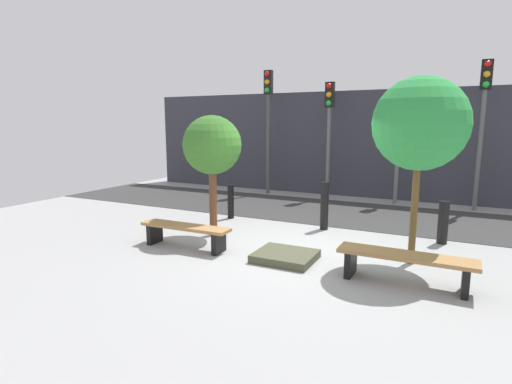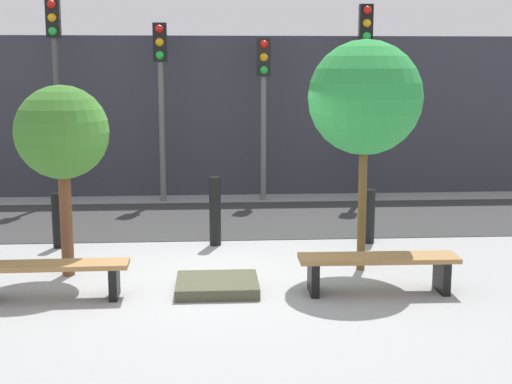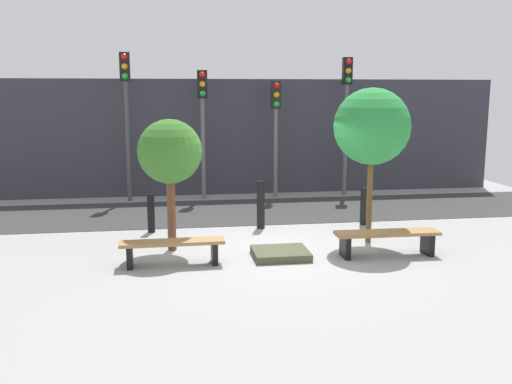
{
  "view_description": "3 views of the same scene",
  "coord_description": "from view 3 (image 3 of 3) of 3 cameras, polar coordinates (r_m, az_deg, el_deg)",
  "views": [
    {
      "loc": [
        2.54,
        -6.83,
        2.39
      ],
      "look_at": [
        -0.59,
        -0.49,
        1.18
      ],
      "focal_mm": 28.0,
      "sensor_mm": 36.0,
      "label": 1
    },
    {
      "loc": [
        -0.08,
        -9.21,
        2.81
      ],
      "look_at": [
        0.53,
        0.02,
        1.17
      ],
      "focal_mm": 50.0,
      "sensor_mm": 36.0,
      "label": 2
    },
    {
      "loc": [
        -2.03,
        -10.7,
        3.08
      ],
      "look_at": [
        -0.42,
        -0.2,
        1.21
      ],
      "focal_mm": 40.0,
      "sensor_mm": 36.0,
      "label": 3
    }
  ],
  "objects": [
    {
      "name": "traffic_light_mid_east",
      "position": [
        16.64,
        2.0,
        7.47
      ],
      "size": [
        0.28,
        0.27,
        3.37
      ],
      "color": "slate",
      "rests_on": "ground"
    },
    {
      "name": "tree_behind_right_bench",
      "position": [
        11.74,
        11.52,
        6.4
      ],
      "size": [
        1.55,
        1.55,
        3.17
      ],
      "color": "brown",
      "rests_on": "ground"
    },
    {
      "name": "traffic_light_west",
      "position": [
        16.38,
        -12.87,
        8.91
      ],
      "size": [
        0.28,
        0.27,
        4.14
      ],
      "color": "#474747",
      "rests_on": "ground"
    },
    {
      "name": "bollard_left",
      "position": [
        12.93,
        0.48,
        -1.28
      ],
      "size": [
        0.18,
        0.18,
        1.1
      ],
      "primitive_type": "cylinder",
      "color": "black",
      "rests_on": "ground"
    },
    {
      "name": "traffic_light_east",
      "position": [
        17.14,
        9.05,
        8.91
      ],
      "size": [
        0.28,
        0.27,
        4.06
      ],
      "color": "#575757",
      "rests_on": "ground"
    },
    {
      "name": "tree_behind_left_bench",
      "position": [
        11.06,
        -8.61,
        3.9
      ],
      "size": [
        1.24,
        1.24,
        2.57
      ],
      "color": "brown",
      "rests_on": "ground"
    },
    {
      "name": "bench_right",
      "position": [
        11.11,
        12.96,
        -4.5
      ],
      "size": [
        2.0,
        0.48,
        0.47
      ],
      "rotation": [
        0.0,
        0.0,
        -0.02
      ],
      "color": "black",
      "rests_on": "ground"
    },
    {
      "name": "bollard_center",
      "position": [
        13.56,
        10.8,
        -1.42
      ],
      "size": [
        0.2,
        0.2,
        0.87
      ],
      "primitive_type": "cylinder",
      "color": "black",
      "rests_on": "ground"
    },
    {
      "name": "building_facade",
      "position": [
        17.43,
        -2.01,
        5.55
      ],
      "size": [
        16.2,
        0.5,
        3.45
      ],
      "primitive_type": "cube",
      "color": "#33333D",
      "rests_on": "ground"
    },
    {
      "name": "traffic_light_mid_west",
      "position": [
        16.37,
        -5.36,
        8.07
      ],
      "size": [
        0.28,
        0.27,
        3.67
      ],
      "color": "#5F5F5F",
      "rests_on": "ground"
    },
    {
      "name": "bollard_far_left",
      "position": [
        12.8,
        -10.46,
        -2.09
      ],
      "size": [
        0.16,
        0.16,
        0.87
      ],
      "primitive_type": "cylinder",
      "color": "black",
      "rests_on": "ground"
    },
    {
      "name": "ground_plane",
      "position": [
        11.32,
        1.96,
        -5.79
      ],
      "size": [
        18.0,
        18.0,
        0.0
      ],
      "primitive_type": "plane",
      "color": "#989898"
    },
    {
      "name": "road_strip",
      "position": [
        14.87,
        -0.69,
        -1.92
      ],
      "size": [
        18.0,
        3.28,
        0.01
      ],
      "primitive_type": "cube",
      "color": "#343434",
      "rests_on": "ground"
    },
    {
      "name": "planter_bed",
      "position": [
        10.81,
        2.47,
        -6.17
      ],
      "size": [
        1.04,
        0.9,
        0.14
      ],
      "primitive_type": "cube",
      "color": "#494A35",
      "rests_on": "ground"
    },
    {
      "name": "bench_left",
      "position": [
        10.35,
        -8.36,
        -5.5
      ],
      "size": [
        1.87,
        0.42,
        0.46
      ],
      "rotation": [
        0.0,
        0.0,
        0.02
      ],
      "color": "black",
      "rests_on": "ground"
    }
  ]
}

